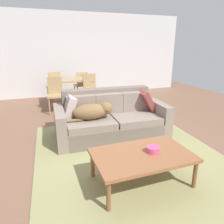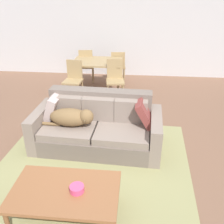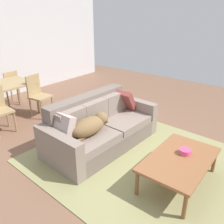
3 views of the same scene
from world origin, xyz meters
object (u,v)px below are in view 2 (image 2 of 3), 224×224
at_px(dining_chair_near_right, 115,78).
at_px(dining_chair_far_left, 86,64).
at_px(couch, 98,127).
at_px(throw_pillow_by_left_arm, 53,107).
at_px(dining_chair_far_right, 118,65).
at_px(dog_on_left_cushion, 73,117).
at_px(dining_table, 97,64).
at_px(throw_pillow_by_right_arm, 145,113).
at_px(dining_chair_near_left, 74,78).
at_px(bowl_on_coffee_table, 77,189).
at_px(coffee_table, 65,192).

bearing_deg(dining_chair_near_right, dining_chair_far_left, 120.87).
relative_size(couch, dining_chair_far_left, 2.31).
height_order(throw_pillow_by_left_arm, dining_chair_far_right, dining_chair_far_right).
height_order(dining_chair_far_left, dining_chair_far_right, dining_chair_far_left).
height_order(dog_on_left_cushion, dining_table, dining_table).
distance_m(throw_pillow_by_right_arm, dining_chair_near_left, 2.42).
bearing_deg(dining_table, dining_chair_near_left, -127.37).
bearing_deg(throw_pillow_by_right_arm, bowl_on_coffee_table, -115.86).
bearing_deg(dog_on_left_cushion, couch, 24.50).
relative_size(throw_pillow_by_left_arm, dining_table, 0.34).
height_order(bowl_on_coffee_table, dining_chair_far_left, dining_chair_far_left).
distance_m(coffee_table, dining_chair_near_left, 3.45).
bearing_deg(dining_chair_near_left, dining_table, 57.92).
distance_m(throw_pillow_by_left_arm, dining_table, 2.40).
bearing_deg(dining_chair_far_right, bowl_on_coffee_table, 83.70).
bearing_deg(coffee_table, throw_pillow_by_left_arm, 110.82).
bearing_deg(throw_pillow_by_right_arm, dining_chair_far_left, 116.81).
bearing_deg(dining_chair_far_right, throw_pillow_by_left_arm, 68.88).
height_order(bowl_on_coffee_table, dining_chair_near_right, dining_chair_near_right).
xyz_separation_m(coffee_table, dining_chair_far_left, (-0.61, 4.52, 0.13)).
distance_m(dog_on_left_cushion, dining_chair_far_left, 3.16).
height_order(throw_pillow_by_left_arm, throw_pillow_by_right_arm, throw_pillow_by_right_arm).
bearing_deg(coffee_table, dining_chair_far_right, 87.03).
distance_m(bowl_on_coffee_table, dining_chair_far_right, 4.60).
xyz_separation_m(dog_on_left_cushion, dining_chair_near_left, (-0.46, 1.99, -0.06)).
xyz_separation_m(dining_chair_near_right, dining_chair_far_right, (-0.02, 1.14, -0.04)).
relative_size(throw_pillow_by_left_arm, bowl_on_coffee_table, 2.57).
height_order(throw_pillow_by_left_arm, bowl_on_coffee_table, throw_pillow_by_left_arm).
bearing_deg(dining_chair_near_left, throw_pillow_by_right_arm, -43.86).
bearing_deg(dining_chair_far_right, couch, 83.02).
xyz_separation_m(bowl_on_coffee_table, dining_table, (-0.36, 4.00, 0.23)).
bearing_deg(bowl_on_coffee_table, dining_chair_near_right, 88.03).
xyz_separation_m(dog_on_left_cushion, throw_pillow_by_left_arm, (-0.38, 0.23, 0.04)).
bearing_deg(dining_chair_near_right, dining_chair_far_right, 82.87).
relative_size(bowl_on_coffee_table, dining_chair_near_right, 0.17).
relative_size(couch, dining_chair_far_right, 2.44).
relative_size(couch, dining_chair_near_right, 2.26).
xyz_separation_m(bowl_on_coffee_table, dining_chair_near_right, (0.12, 3.46, 0.07)).
relative_size(throw_pillow_by_left_arm, dining_chair_far_right, 0.48).
relative_size(dining_table, dining_chair_near_right, 1.29).
relative_size(bowl_on_coffee_table, dining_chair_near_left, 0.18).
bearing_deg(coffee_table, bowl_on_coffee_table, -3.23).
height_order(couch, coffee_table, couch).
xyz_separation_m(couch, coffee_table, (-0.14, -1.54, 0.04)).
bearing_deg(dining_chair_near_right, couch, -101.72).
bearing_deg(coffee_table, couch, 84.96).
xyz_separation_m(couch, throw_pillow_by_right_arm, (0.76, 0.01, 0.29)).
bearing_deg(dining_chair_far_left, throw_pillow_by_right_arm, 109.63).
relative_size(couch, dining_table, 1.75).
bearing_deg(dining_table, throw_pillow_by_left_arm, -99.40).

